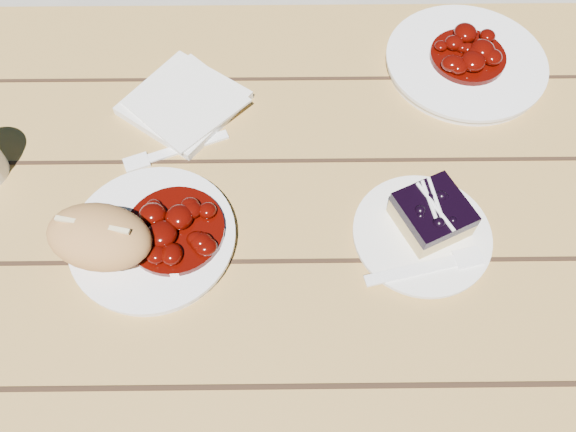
{
  "coord_description": "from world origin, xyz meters",
  "views": [
    {
      "loc": [
        0.15,
        -0.4,
        1.41
      ],
      "look_at": [
        0.15,
        -0.05,
        0.81
      ],
      "focal_mm": 35.0,
      "sensor_mm": 36.0,
      "label": 1
    }
  ],
  "objects_px": {
    "bread_roll": "(100,237)",
    "blueberry_cake": "(432,214)",
    "main_plate": "(153,238)",
    "picnic_table": "(193,261)",
    "dessert_plate": "(422,235)",
    "second_plate": "(465,63)"
  },
  "relations": [
    {
      "from": "bread_roll",
      "to": "main_plate",
      "type": "bearing_deg",
      "value": 19.98
    },
    {
      "from": "main_plate",
      "to": "blueberry_cake",
      "type": "bearing_deg",
      "value": 2.95
    },
    {
      "from": "picnic_table",
      "to": "main_plate",
      "type": "height_order",
      "value": "main_plate"
    },
    {
      "from": "bread_roll",
      "to": "blueberry_cake",
      "type": "distance_m",
      "value": 0.42
    },
    {
      "from": "blueberry_cake",
      "to": "main_plate",
      "type": "bearing_deg",
      "value": 157.66
    },
    {
      "from": "picnic_table",
      "to": "main_plate",
      "type": "xyz_separation_m",
      "value": [
        -0.02,
        -0.05,
        0.17
      ]
    },
    {
      "from": "main_plate",
      "to": "second_plate",
      "type": "distance_m",
      "value": 0.56
    },
    {
      "from": "picnic_table",
      "to": "blueberry_cake",
      "type": "bearing_deg",
      "value": -5.08
    },
    {
      "from": "bread_roll",
      "to": "blueberry_cake",
      "type": "relative_size",
      "value": 1.21
    },
    {
      "from": "main_plate",
      "to": "bread_roll",
      "type": "distance_m",
      "value": 0.07
    },
    {
      "from": "main_plate",
      "to": "blueberry_cake",
      "type": "relative_size",
      "value": 1.93
    },
    {
      "from": "second_plate",
      "to": "blueberry_cake",
      "type": "bearing_deg",
      "value": -108.71
    },
    {
      "from": "blueberry_cake",
      "to": "second_plate",
      "type": "relative_size",
      "value": 0.44
    },
    {
      "from": "bread_roll",
      "to": "dessert_plate",
      "type": "relative_size",
      "value": 0.75
    },
    {
      "from": "blueberry_cake",
      "to": "second_plate",
      "type": "xyz_separation_m",
      "value": [
        0.1,
        0.3,
        -0.02
      ]
    },
    {
      "from": "bread_roll",
      "to": "blueberry_cake",
      "type": "height_order",
      "value": "bread_roll"
    },
    {
      "from": "blueberry_cake",
      "to": "second_plate",
      "type": "distance_m",
      "value": 0.31
    },
    {
      "from": "blueberry_cake",
      "to": "bread_roll",
      "type": "bearing_deg",
      "value": 160.0
    },
    {
      "from": "main_plate",
      "to": "second_plate",
      "type": "height_order",
      "value": "same"
    },
    {
      "from": "bread_roll",
      "to": "dessert_plate",
      "type": "distance_m",
      "value": 0.41
    },
    {
      "from": "blueberry_cake",
      "to": "dessert_plate",
      "type": "bearing_deg",
      "value": -148.99
    },
    {
      "from": "dessert_plate",
      "to": "bread_roll",
      "type": "bearing_deg",
      "value": -176.67
    }
  ]
}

